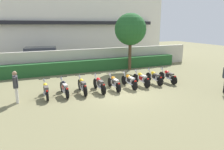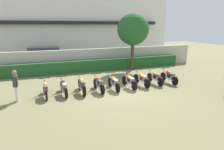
{
  "view_description": "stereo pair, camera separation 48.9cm",
  "coord_description": "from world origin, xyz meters",
  "px_view_note": "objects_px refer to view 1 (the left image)",
  "views": [
    {
      "loc": [
        -4.86,
        -10.32,
        3.84
      ],
      "look_at": [
        0.0,
        1.04,
        0.81
      ],
      "focal_mm": 32.89,
      "sensor_mm": 36.0,
      "label": 1
    },
    {
      "loc": [
        -4.41,
        -10.5,
        3.84
      ],
      "look_at": [
        0.0,
        1.04,
        0.81
      ],
      "focal_mm": 32.89,
      "sensor_mm": 36.0,
      "label": 2
    }
  ],
  "objects_px": {
    "tree_near_inspector": "(130,29)",
    "motorcycle_in_row_2": "(82,85)",
    "motorcycle_in_row_1": "(64,87)",
    "motorcycle_in_row_3": "(99,84)",
    "motorcycle_in_row_4": "(114,82)",
    "motorcycle_in_row_0": "(46,90)",
    "motorcycle_in_row_6": "(141,78)",
    "motorcycle_in_row_8": "(168,76)",
    "motorcycle_in_row_5": "(129,80)",
    "motorcycle_in_row_7": "(154,77)",
    "parked_car": "(43,58)",
    "inspector_person": "(16,84)"
  },
  "relations": [
    {
      "from": "motorcycle_in_row_1",
      "to": "inspector_person",
      "type": "relative_size",
      "value": 1.16
    },
    {
      "from": "motorcycle_in_row_0",
      "to": "motorcycle_in_row_1",
      "type": "relative_size",
      "value": 0.96
    },
    {
      "from": "motorcycle_in_row_0",
      "to": "tree_near_inspector",
      "type": "bearing_deg",
      "value": -58.87
    },
    {
      "from": "parked_car",
      "to": "motorcycle_in_row_3",
      "type": "relative_size",
      "value": 2.42
    },
    {
      "from": "parked_car",
      "to": "motorcycle_in_row_6",
      "type": "relative_size",
      "value": 2.41
    },
    {
      "from": "motorcycle_in_row_4",
      "to": "motorcycle_in_row_8",
      "type": "height_order",
      "value": "motorcycle_in_row_8"
    },
    {
      "from": "motorcycle_in_row_2",
      "to": "motorcycle_in_row_4",
      "type": "relative_size",
      "value": 1.02
    },
    {
      "from": "parked_car",
      "to": "motorcycle_in_row_7",
      "type": "distance_m",
      "value": 10.53
    },
    {
      "from": "motorcycle_in_row_0",
      "to": "motorcycle_in_row_1",
      "type": "bearing_deg",
      "value": -88.72
    },
    {
      "from": "tree_near_inspector",
      "to": "motorcycle_in_row_8",
      "type": "xyz_separation_m",
      "value": [
        0.51,
        -4.59,
        -3.02
      ]
    },
    {
      "from": "tree_near_inspector",
      "to": "motorcycle_in_row_1",
      "type": "height_order",
      "value": "tree_near_inspector"
    },
    {
      "from": "motorcycle_in_row_3",
      "to": "motorcycle_in_row_7",
      "type": "xyz_separation_m",
      "value": [
        3.97,
        0.16,
        -0.01
      ]
    },
    {
      "from": "motorcycle_in_row_8",
      "to": "motorcycle_in_row_2",
      "type": "bearing_deg",
      "value": 89.55
    },
    {
      "from": "motorcycle_in_row_4",
      "to": "inspector_person",
      "type": "height_order",
      "value": "inspector_person"
    },
    {
      "from": "motorcycle_in_row_8",
      "to": "parked_car",
      "type": "bearing_deg",
      "value": 41.08
    },
    {
      "from": "motorcycle_in_row_6",
      "to": "motorcycle_in_row_7",
      "type": "bearing_deg",
      "value": -89.43
    },
    {
      "from": "motorcycle_in_row_6",
      "to": "parked_car",
      "type": "bearing_deg",
      "value": 30.59
    },
    {
      "from": "motorcycle_in_row_6",
      "to": "motorcycle_in_row_8",
      "type": "distance_m",
      "value": 2.06
    },
    {
      "from": "motorcycle_in_row_0",
      "to": "motorcycle_in_row_1",
      "type": "height_order",
      "value": "same"
    },
    {
      "from": "motorcycle_in_row_8",
      "to": "motorcycle_in_row_5",
      "type": "bearing_deg",
      "value": 90.65
    },
    {
      "from": "motorcycle_in_row_1",
      "to": "motorcycle_in_row_6",
      "type": "height_order",
      "value": "motorcycle_in_row_6"
    },
    {
      "from": "motorcycle_in_row_3",
      "to": "motorcycle_in_row_2",
      "type": "bearing_deg",
      "value": 84.0
    },
    {
      "from": "tree_near_inspector",
      "to": "motorcycle_in_row_7",
      "type": "height_order",
      "value": "tree_near_inspector"
    },
    {
      "from": "motorcycle_in_row_2",
      "to": "motorcycle_in_row_5",
      "type": "height_order",
      "value": "motorcycle_in_row_2"
    },
    {
      "from": "tree_near_inspector",
      "to": "motorcycle_in_row_2",
      "type": "height_order",
      "value": "tree_near_inspector"
    },
    {
      "from": "motorcycle_in_row_2",
      "to": "motorcycle_in_row_7",
      "type": "distance_m",
      "value": 4.97
    },
    {
      "from": "motorcycle_in_row_7",
      "to": "motorcycle_in_row_8",
      "type": "distance_m",
      "value": 1.03
    },
    {
      "from": "motorcycle_in_row_8",
      "to": "motorcycle_in_row_1",
      "type": "bearing_deg",
      "value": 89.29
    },
    {
      "from": "motorcycle_in_row_3",
      "to": "motorcycle_in_row_7",
      "type": "bearing_deg",
      "value": -88.56
    },
    {
      "from": "motorcycle_in_row_1",
      "to": "motorcycle_in_row_6",
      "type": "relative_size",
      "value": 0.97
    },
    {
      "from": "motorcycle_in_row_4",
      "to": "motorcycle_in_row_7",
      "type": "bearing_deg",
      "value": -86.11
    },
    {
      "from": "motorcycle_in_row_5",
      "to": "inspector_person",
      "type": "distance_m",
      "value": 6.45
    },
    {
      "from": "motorcycle_in_row_3",
      "to": "motorcycle_in_row_6",
      "type": "relative_size",
      "value": 1.0
    },
    {
      "from": "tree_near_inspector",
      "to": "motorcycle_in_row_0",
      "type": "distance_m",
      "value": 9.26
    },
    {
      "from": "motorcycle_in_row_4",
      "to": "tree_near_inspector",
      "type": "bearing_deg",
      "value": -36.48
    },
    {
      "from": "motorcycle_in_row_3",
      "to": "motorcycle_in_row_4",
      "type": "relative_size",
      "value": 1.03
    },
    {
      "from": "motorcycle_in_row_5",
      "to": "motorcycle_in_row_6",
      "type": "bearing_deg",
      "value": -85.54
    },
    {
      "from": "parked_car",
      "to": "motorcycle_in_row_4",
      "type": "xyz_separation_m",
      "value": [
        3.34,
        -8.53,
        -0.5
      ]
    },
    {
      "from": "motorcycle_in_row_1",
      "to": "inspector_person",
      "type": "height_order",
      "value": "inspector_person"
    },
    {
      "from": "parked_car",
      "to": "motorcycle_in_row_0",
      "type": "height_order",
      "value": "parked_car"
    },
    {
      "from": "motorcycle_in_row_6",
      "to": "motorcycle_in_row_7",
      "type": "height_order",
      "value": "motorcycle_in_row_6"
    },
    {
      "from": "motorcycle_in_row_2",
      "to": "tree_near_inspector",
      "type": "bearing_deg",
      "value": -49.2
    },
    {
      "from": "motorcycle_in_row_1",
      "to": "motorcycle_in_row_2",
      "type": "height_order",
      "value": "motorcycle_in_row_2"
    },
    {
      "from": "tree_near_inspector",
      "to": "motorcycle_in_row_3",
      "type": "relative_size",
      "value": 2.48
    },
    {
      "from": "motorcycle_in_row_8",
      "to": "inspector_person",
      "type": "distance_m",
      "value": 9.45
    },
    {
      "from": "motorcycle_in_row_0",
      "to": "motorcycle_in_row_8",
      "type": "xyz_separation_m",
      "value": [
        8.01,
        -0.08,
        0.0
      ]
    },
    {
      "from": "motorcycle_in_row_0",
      "to": "motorcycle_in_row_5",
      "type": "distance_m",
      "value": 5.01
    },
    {
      "from": "tree_near_inspector",
      "to": "motorcycle_in_row_2",
      "type": "xyz_separation_m",
      "value": [
        -5.48,
        -4.53,
        -3.0
      ]
    },
    {
      "from": "motorcycle_in_row_1",
      "to": "motorcycle_in_row_2",
      "type": "distance_m",
      "value": 1.02
    },
    {
      "from": "tree_near_inspector",
      "to": "motorcycle_in_row_6",
      "type": "height_order",
      "value": "tree_near_inspector"
    }
  ]
}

